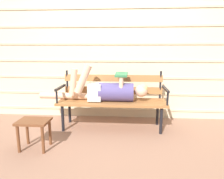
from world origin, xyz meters
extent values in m
plane|color=#936B56|center=(0.00, 0.00, 0.00)|extent=(12.00, 12.00, 0.00)
cube|color=beige|center=(0.00, 0.65, 1.16)|extent=(5.13, 0.06, 2.32)
cube|color=beige|center=(0.00, 0.61, 0.15)|extent=(5.13, 0.02, 0.04)
cube|color=beige|center=(0.00, 0.61, 0.44)|extent=(5.13, 0.02, 0.04)
cube|color=beige|center=(0.00, 0.61, 0.73)|extent=(5.13, 0.02, 0.04)
cube|color=beige|center=(0.00, 0.61, 1.02)|extent=(5.13, 0.02, 0.04)
cube|color=beige|center=(0.00, 0.61, 1.31)|extent=(5.13, 0.02, 0.04)
cube|color=beige|center=(0.00, 0.61, 1.60)|extent=(5.13, 0.02, 0.04)
cube|color=beige|center=(0.00, 0.61, 1.89)|extent=(5.13, 0.02, 0.04)
cube|color=#9E6638|center=(0.00, -0.07, 0.42)|extent=(1.66, 0.15, 0.04)
cube|color=#9E6638|center=(0.00, 0.09, 0.42)|extent=(1.66, 0.15, 0.04)
cube|color=#9E6638|center=(0.00, 0.25, 0.42)|extent=(1.66, 0.15, 0.04)
cube|color=#9E6638|center=(0.00, 0.33, 0.55)|extent=(1.59, 0.05, 0.11)
cube|color=#9E6638|center=(0.00, 0.33, 0.75)|extent=(1.59, 0.05, 0.11)
cylinder|color=black|center=(-0.76, 0.33, 0.65)|extent=(0.03, 0.03, 0.44)
cylinder|color=black|center=(0.76, 0.33, 0.65)|extent=(0.03, 0.03, 0.44)
cylinder|color=black|center=(-0.73, -0.09, 0.20)|extent=(0.04, 0.04, 0.40)
cylinder|color=black|center=(0.73, -0.09, 0.20)|extent=(0.04, 0.04, 0.40)
cylinder|color=black|center=(-0.73, 0.28, 0.20)|extent=(0.04, 0.04, 0.40)
cylinder|color=black|center=(0.73, 0.28, 0.20)|extent=(0.04, 0.04, 0.40)
cube|color=black|center=(-0.80, 0.09, 0.63)|extent=(0.04, 0.45, 0.03)
cylinder|color=black|center=(-0.80, -0.09, 0.53)|extent=(0.03, 0.03, 0.20)
cube|color=black|center=(0.80, 0.09, 0.63)|extent=(0.04, 0.45, 0.03)
cylinder|color=black|center=(0.80, -0.09, 0.53)|extent=(0.03, 0.03, 0.20)
cylinder|color=#514784|center=(0.06, 0.09, 0.57)|extent=(0.52, 0.28, 0.28)
cube|color=silver|center=(-0.26, 0.09, 0.57)|extent=(0.20, 0.27, 0.25)
sphere|color=beige|center=(0.44, 0.09, 0.60)|extent=(0.19, 0.19, 0.19)
sphere|color=#E0C67A|center=(0.46, 0.09, 0.64)|extent=(0.16, 0.16, 0.16)
cylinder|color=beige|center=(-0.43, 0.03, 0.78)|extent=(0.28, 0.11, 0.46)
cylinder|color=beige|center=(-0.58, 0.03, 0.73)|extent=(0.15, 0.09, 0.41)
cylinder|color=beige|center=(-0.75, 0.15, 0.49)|extent=(0.82, 0.10, 0.10)
cylinder|color=beige|center=(0.14, 0.01, 0.70)|extent=(0.06, 0.06, 0.26)
cylinder|color=beige|center=(0.14, 0.17, 0.70)|extent=(0.06, 0.06, 0.26)
cube|color=#337A4C|center=(0.14, 0.09, 0.85)|extent=(0.19, 0.26, 0.05)
cube|color=brown|center=(-0.91, -0.66, 0.36)|extent=(0.38, 0.28, 0.03)
cylinder|color=brown|center=(-1.06, -0.77, 0.17)|extent=(0.04, 0.04, 0.34)
cylinder|color=brown|center=(-0.76, -0.77, 0.17)|extent=(0.04, 0.04, 0.34)
cylinder|color=brown|center=(-1.06, -0.54, 0.17)|extent=(0.04, 0.04, 0.34)
cylinder|color=brown|center=(-0.76, -0.54, 0.17)|extent=(0.04, 0.04, 0.34)
camera|label=1|loc=(0.23, -2.95, 1.24)|focal=32.82mm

